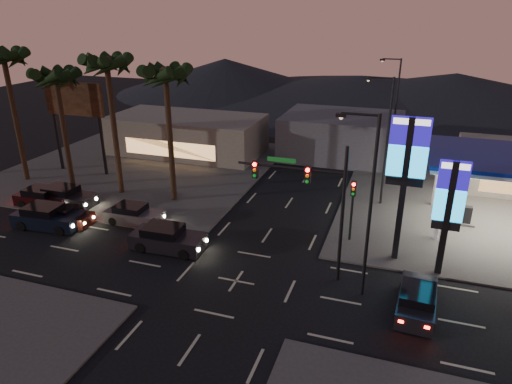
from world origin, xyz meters
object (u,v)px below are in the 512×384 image
(traffic_signal_mast, at_px, (312,192))
(car_lane_a_mid, at_px, (65,216))
(car_lane_a_front, at_px, (167,239))
(car_lane_b_rear, at_px, (44,198))
(car_lane_a_rear, at_px, (47,217))
(pylon_sign_short, at_px, (450,201))
(car_lane_b_front, at_px, (134,215))
(pylon_sign_tall, at_px, (407,162))
(car_lane_b_mid, at_px, (65,197))
(suv_station, at_px, (417,300))

(traffic_signal_mast, bearing_deg, car_lane_a_mid, 176.55)
(car_lane_a_front, xyz_separation_m, car_lane_b_rear, (-12.65, 3.11, -0.05))
(traffic_signal_mast, relative_size, car_lane_a_rear, 1.57)
(pylon_sign_short, bearing_deg, car_lane_a_front, -171.88)
(car_lane_b_front, bearing_deg, pylon_sign_tall, 2.10)
(pylon_sign_short, bearing_deg, traffic_signal_mast, -160.87)
(pylon_sign_short, relative_size, car_lane_b_front, 1.61)
(pylon_sign_short, relative_size, car_lane_a_rear, 1.37)
(car_lane_a_mid, relative_size, car_lane_b_rear, 0.88)
(car_lane_b_mid, height_order, car_lane_b_rear, car_lane_b_mid)
(car_lane_b_rear, bearing_deg, car_lane_a_rear, -44.63)
(car_lane_a_front, bearing_deg, car_lane_a_mid, 173.88)
(car_lane_b_rear, bearing_deg, car_lane_b_front, -2.80)
(car_lane_a_front, distance_m, car_lane_a_mid, 8.92)
(car_lane_a_front, height_order, car_lane_a_rear, car_lane_a_rear)
(pylon_sign_tall, bearing_deg, pylon_sign_short, -21.80)
(traffic_signal_mast, bearing_deg, car_lane_b_mid, 169.35)
(pylon_sign_short, relative_size, suv_station, 1.57)
(car_lane_b_rear, relative_size, suv_station, 1.05)
(pylon_sign_tall, bearing_deg, traffic_signal_mast, -143.48)
(car_lane_a_front, bearing_deg, car_lane_b_rear, 166.20)
(car_lane_b_front, bearing_deg, suv_station, -12.97)
(pylon_sign_short, relative_size, car_lane_b_mid, 1.43)
(suv_station, bearing_deg, traffic_signal_mast, 164.56)
(car_lane_b_front, xyz_separation_m, car_lane_b_mid, (-6.91, 1.00, 0.09))
(car_lane_a_mid, distance_m, suv_station, 24.41)
(car_lane_a_front, distance_m, car_lane_b_front, 5.00)
(car_lane_a_mid, bearing_deg, car_lane_b_rear, 150.31)
(car_lane_a_front, relative_size, car_lane_b_rear, 1.07)
(car_lane_a_mid, bearing_deg, pylon_sign_short, 3.18)
(traffic_signal_mast, distance_m, car_lane_b_rear, 22.68)
(car_lane_a_rear, distance_m, car_lane_b_rear, 4.18)
(car_lane_b_front, distance_m, suv_station, 20.11)
(car_lane_b_rear, bearing_deg, car_lane_b_mid, 21.05)
(car_lane_a_mid, xyz_separation_m, suv_station, (24.25, -2.77, 0.06))
(car_lane_a_rear, bearing_deg, traffic_signal_mast, -0.95)
(pylon_sign_short, xyz_separation_m, suv_station, (-1.19, -4.18, -3.98))
(traffic_signal_mast, distance_m, car_lane_a_mid, 18.81)
(pylon_sign_tall, relative_size, pylon_sign_short, 1.29)
(traffic_signal_mast, xyz_separation_m, car_lane_b_mid, (-20.45, 3.84, -4.49))
(car_lane_a_rear, bearing_deg, car_lane_a_front, -0.99)
(car_lane_a_mid, height_order, car_lane_b_mid, car_lane_b_mid)
(car_lane_a_mid, xyz_separation_m, car_lane_a_rear, (-0.80, -0.78, 0.14))
(car_lane_b_mid, bearing_deg, car_lane_a_rear, -67.74)
(car_lane_b_rear, bearing_deg, car_lane_a_front, -13.80)
(car_lane_b_front, bearing_deg, pylon_sign_short, -0.91)
(car_lane_b_front, xyz_separation_m, car_lane_b_rear, (-8.44, 0.41, 0.04))
(car_lane_b_mid, relative_size, car_lane_b_rear, 1.05)
(car_lane_b_mid, bearing_deg, traffic_signal_mast, -10.65)
(pylon_sign_short, distance_m, car_lane_a_rear, 26.63)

